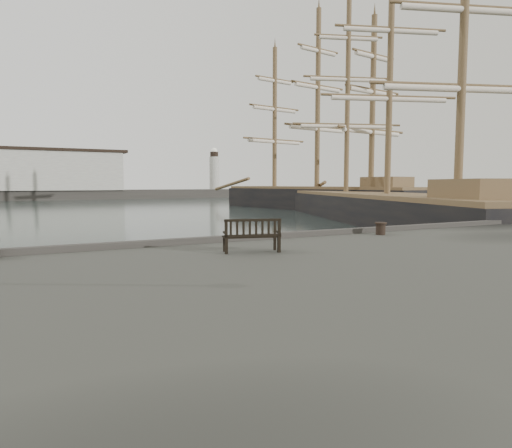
{
  "coord_description": "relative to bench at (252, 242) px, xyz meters",
  "views": [
    {
      "loc": [
        -6.01,
        -13.07,
        3.36
      ],
      "look_at": [
        0.66,
        -0.5,
        2.1
      ],
      "focal_mm": 32.0,
      "sensor_mm": 36.0,
      "label": 1
    }
  ],
  "objects": [
    {
      "name": "ground",
      "position": [
        0.54,
        2.5,
        -1.84
      ],
      "size": [
        400.0,
        400.0,
        0.0
      ],
      "primitive_type": "plane",
      "color": "black",
      "rests_on": "ground"
    },
    {
      "name": "breakwater",
      "position": [
        -4.02,
        94.5,
        2.46
      ],
      "size": [
        140.0,
        9.5,
        12.2
      ],
      "color": "#383530",
      "rests_on": "ground"
    },
    {
      "name": "bench",
      "position": [
        0.0,
        0.0,
        0.0
      ],
      "size": [
        1.58,
        0.91,
        0.86
      ],
      "rotation": [
        0.0,
        0.0,
        -0.28
      ],
      "color": "black",
      "rests_on": "quay"
    },
    {
      "name": "tall_ship_far",
      "position": [
        29.13,
        37.93,
        -0.95
      ],
      "size": [
        11.08,
        32.21,
        27.06
      ],
      "rotation": [
        0.0,
        0.0,
        0.14
      ],
      "color": "black",
      "rests_on": "ground"
    },
    {
      "name": "tall_ship_main",
      "position": [
        22.77,
        18.72,
        -1.12
      ],
      "size": [
        19.55,
        37.54,
        27.91
      ],
      "rotation": [
        0.0,
        0.0,
        -0.34
      ],
      "color": "black",
      "rests_on": "ground"
    },
    {
      "name": "bollard_right",
      "position": [
        5.93,
        1.53,
        -0.06
      ],
      "size": [
        0.52,
        0.52,
        0.44
      ],
      "primitive_type": "cylinder",
      "rotation": [
        0.0,
        0.0,
        0.28
      ],
      "color": "black",
      "rests_on": "quay"
    }
  ]
}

